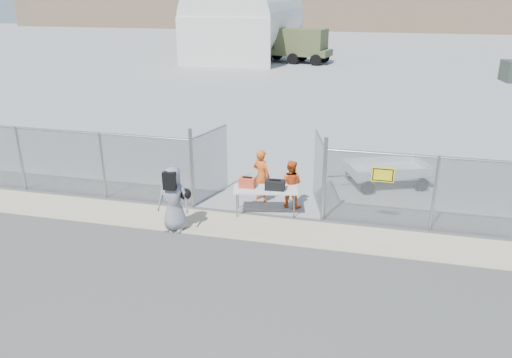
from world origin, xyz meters
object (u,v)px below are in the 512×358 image
(folding_table, at_px, (265,201))
(security_worker_left, at_px, (261,176))
(utility_trailer, at_px, (386,173))
(visitor, at_px, (174,199))
(security_worker_right, at_px, (291,184))

(folding_table, relative_size, security_worker_left, 1.11)
(security_worker_left, bearing_deg, utility_trailer, -124.45)
(folding_table, bearing_deg, visitor, -155.43)
(security_worker_left, height_order, security_worker_right, security_worker_left)
(visitor, distance_m, utility_trailer, 7.61)
(security_worker_left, bearing_deg, security_worker_right, -171.12)
(security_worker_left, bearing_deg, visitor, 77.95)
(security_worker_right, distance_m, utility_trailer, 3.92)
(security_worker_left, xyz_separation_m, security_worker_right, (0.98, -0.26, -0.09))
(folding_table, relative_size, visitor, 1.02)
(security_worker_right, height_order, utility_trailer, security_worker_right)
(security_worker_left, xyz_separation_m, visitor, (-1.88, -2.59, 0.08))
(utility_trailer, bearing_deg, security_worker_left, -171.27)
(visitor, height_order, utility_trailer, visitor)
(folding_table, bearing_deg, security_worker_right, 34.65)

